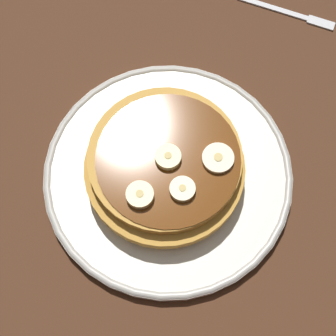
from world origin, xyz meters
TOP-DOWN VIEW (x-y plane):
  - ground_plane at (0.00, 0.00)cm, footprint 140.00×140.00cm
  - plate at (0.00, 0.00)cm, footprint 27.94×27.94cm
  - pancake_stack at (0.16, 0.08)cm, footprint 17.98×17.69cm
  - banana_slice_0 at (-0.48, -0.33)cm, footprint 2.75×2.75cm
  - banana_slice_1 at (-3.58, 1.24)cm, footprint 2.65×2.65cm
  - banana_slice_2 at (-3.51, -3.80)cm, footprint 3.34×3.34cm
  - banana_slice_3 at (-1.22, 4.86)cm, footprint 2.83×2.83cm
  - fork at (6.10, -26.93)cm, footprint 12.02×6.79cm

SIDE VIEW (x-z plane):
  - ground_plane at x=0.00cm, z-range -3.00..0.00cm
  - fork at x=6.10cm, z-range 0.00..0.50cm
  - plate at x=0.00cm, z-range 0.06..1.57cm
  - pancake_stack at x=0.16cm, z-range 1.23..5.44cm
  - banana_slice_2 at x=-3.51cm, z-range 5.28..6.04cm
  - banana_slice_1 at x=-3.58cm, z-range 5.28..6.20cm
  - banana_slice_0 at x=-0.48cm, z-range 5.28..6.25cm
  - banana_slice_3 at x=-1.22cm, z-range 5.28..6.35cm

